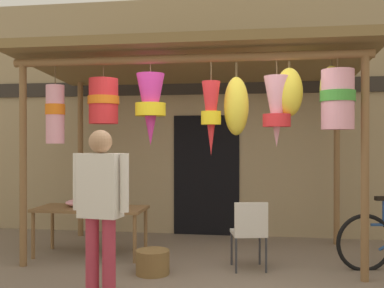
% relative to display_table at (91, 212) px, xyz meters
% --- Properties ---
extents(ground_plane, '(30.00, 30.00, 0.00)m').
position_rel_display_table_xyz_m(ground_plane, '(1.72, -0.87, -0.60)').
color(ground_plane, '#756656').
extents(shop_facade, '(12.79, 0.29, 3.99)m').
position_rel_display_table_xyz_m(shop_facade, '(1.71, 1.72, 1.40)').
color(shop_facade, '#9E8966').
rests_on(shop_facade, ground_plane).
extents(market_stall_canopy, '(4.60, 2.32, 2.81)m').
position_rel_display_table_xyz_m(market_stall_canopy, '(1.51, 0.02, 1.81)').
color(market_stall_canopy, brown).
rests_on(market_stall_canopy, ground_plane).
extents(display_table, '(1.50, 0.66, 0.66)m').
position_rel_display_table_xyz_m(display_table, '(0.00, 0.00, 0.00)').
color(display_table, brown).
rests_on(display_table, ground_plane).
extents(flower_heap_on_table, '(0.57, 0.40, 0.11)m').
position_rel_display_table_xyz_m(flower_heap_on_table, '(-0.08, 0.04, 0.12)').
color(flower_heap_on_table, pink).
rests_on(flower_heap_on_table, display_table).
extents(folding_chair, '(0.47, 0.47, 0.84)m').
position_rel_display_table_xyz_m(folding_chair, '(2.17, -0.40, -0.09)').
color(folding_chair, beige).
rests_on(folding_chair, ground_plane).
extents(wicker_basket_by_table, '(0.40, 0.40, 0.28)m').
position_rel_display_table_xyz_m(wicker_basket_by_table, '(1.04, -0.71, -0.46)').
color(wicker_basket_by_table, brown).
rests_on(wicker_basket_by_table, ground_plane).
extents(vendor_in_orange, '(0.59, 0.27, 1.68)m').
position_rel_display_table_xyz_m(vendor_in_orange, '(0.76, -1.69, 0.40)').
color(vendor_in_orange, '#B23347').
rests_on(vendor_in_orange, ground_plane).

